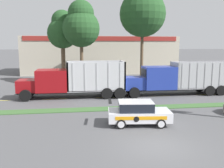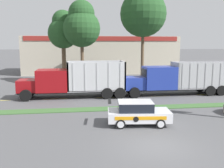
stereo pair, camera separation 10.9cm
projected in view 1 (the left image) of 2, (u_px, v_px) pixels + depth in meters
The scene contains 13 objects.
ground_plane at pixel (157, 146), 13.30m from camera, with size 600.00×600.00×0.00m, color #515154.
grass_verge at pixel (127, 108), 21.16m from camera, with size 120.00×1.33×0.06m, color #3D6633.
centre_line_3 at pixel (55, 99), 24.83m from camera, with size 2.40×0.14×0.01m, color yellow.
centre_line_4 at pixel (108, 97), 25.59m from camera, with size 2.40×0.14×0.01m, color yellow.
centre_line_5 at pixel (159, 96), 26.34m from camera, with size 2.40×0.14×0.01m, color yellow.
centre_line_6 at pixel (207, 94), 27.10m from camera, with size 2.40×0.14×0.01m, color yellow.
dump_truck_mid at pixel (64, 82), 25.24m from camera, with size 10.72×2.82×3.68m.
dump_truck_trail at pixel (170, 80), 26.77m from camera, with size 12.56×2.60×3.53m.
rally_car at pixel (138, 113), 16.80m from camera, with size 4.34×2.32×1.64m.
store_building_backdrop at pixel (99, 54), 50.02m from camera, with size 28.50×12.10×6.89m.
tree_behind_left at pixel (81, 25), 32.51m from camera, with size 4.87×4.87×11.11m.
tree_behind_centre at pixel (62, 31), 34.85m from camera, with size 4.27×4.27×10.16m.
tree_behind_right at pixel (143, 9), 35.86m from camera, with size 6.68×6.68×14.79m.
Camera 1 is at (-4.14, -12.16, 5.33)m, focal length 40.00 mm.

